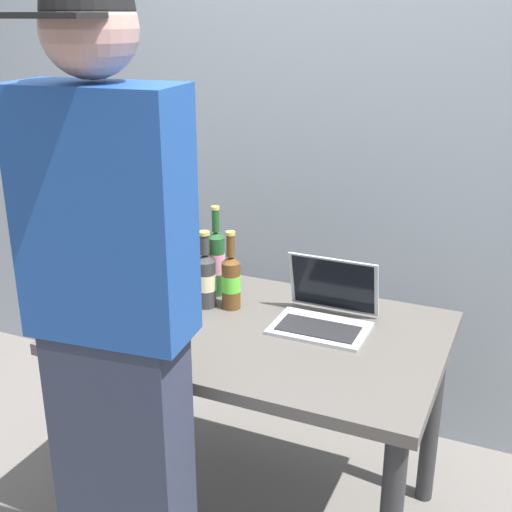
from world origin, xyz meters
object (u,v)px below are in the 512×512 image
(beer_bottle_dark, at_px, (195,271))
(beer_bottle_green, at_px, (231,280))
(beer_bottle_brown, at_px, (216,261))
(laptop, at_px, (325,310))
(beer_bottle_amber, at_px, (205,278))
(person_figure, at_px, (114,334))

(beer_bottle_dark, bearing_deg, beer_bottle_green, -8.34)
(beer_bottle_brown, xyz_separation_m, beer_bottle_green, (0.10, -0.09, -0.02))
(laptop, relative_size, beer_bottle_amber, 1.12)
(person_figure, bearing_deg, beer_bottle_amber, 97.81)
(beer_bottle_dark, distance_m, beer_bottle_amber, 0.08)
(laptop, xyz_separation_m, beer_bottle_brown, (-0.44, 0.08, 0.08))
(beer_bottle_dark, distance_m, beer_bottle_brown, 0.09)
(beer_bottle_green, bearing_deg, person_figure, -89.91)
(beer_bottle_amber, xyz_separation_m, person_figure, (0.09, -0.65, 0.11))
(laptop, relative_size, person_figure, 0.17)
(laptop, height_order, beer_bottle_dark, beer_bottle_dark)
(beer_bottle_brown, bearing_deg, beer_bottle_green, -41.02)
(beer_bottle_green, xyz_separation_m, person_figure, (0.00, -0.68, 0.11))
(laptop, distance_m, beer_bottle_brown, 0.46)
(beer_bottle_dark, distance_m, person_figure, 0.72)
(beer_bottle_green, bearing_deg, beer_bottle_dark, 171.66)
(beer_bottle_amber, bearing_deg, person_figure, -82.19)
(beer_bottle_amber, bearing_deg, beer_bottle_dark, 145.14)
(beer_bottle_dark, height_order, person_figure, person_figure)
(beer_bottle_dark, relative_size, beer_bottle_brown, 0.85)
(laptop, relative_size, beer_bottle_dark, 1.09)
(laptop, xyz_separation_m, beer_bottle_dark, (-0.49, 0.01, 0.06))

